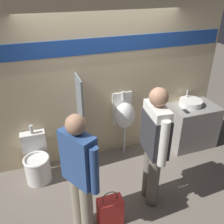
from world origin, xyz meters
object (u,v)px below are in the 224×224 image
urinal_near_counter (125,115)px  toilet (37,163)px  sink_basin (191,103)px  person_with_lanyard (80,173)px  shopping_bag (110,212)px  person_in_vest (154,141)px  cell_phone (186,111)px

urinal_near_counter → toilet: urinal_near_counter is taller
sink_basin → toilet: sink_basin is taller
sink_basin → person_with_lanyard: bearing=-152.3°
sink_basin → shopping_bag: 2.48m
person_with_lanyard → person_in_vest: bearing=-110.4°
sink_basin → cell_phone: sink_basin is taller
cell_phone → person_in_vest: 1.44m
toilet → person_with_lanyard: person_with_lanyard is taller
shopping_bag → person_with_lanyard: bearing=171.8°
cell_phone → toilet: bearing=177.7°
sink_basin → toilet: 2.90m
urinal_near_counter → shopping_bag: bearing=-118.0°
toilet → shopping_bag: (0.83, -1.21, -0.08)m
sink_basin → cell_phone: 0.28m
toilet → person_with_lanyard: size_ratio=0.52×
urinal_near_counter → person_with_lanyard: bearing=-129.1°
cell_phone → shopping_bag: cell_phone is taller
urinal_near_counter → cell_phone: bearing=-14.8°
person_in_vest → shopping_bag: person_in_vest is taller
urinal_near_counter → person_with_lanyard: (-1.09, -1.34, 0.15)m
person_with_lanyard → urinal_near_counter: bearing=-68.6°
sink_basin → urinal_near_counter: size_ratio=0.35×
person_in_vest → urinal_near_counter: bearing=2.6°
person_in_vest → toilet: bearing=61.8°
sink_basin → person_with_lanyard: (-2.36, -1.24, 0.06)m
sink_basin → toilet: bearing=-178.5°
shopping_bag → sink_basin: bearing=32.7°
sink_basin → shopping_bag: size_ratio=0.73×
cell_phone → shopping_bag: (-1.80, -1.11, -0.61)m
toilet → urinal_near_counter: bearing=6.3°
cell_phone → sink_basin: bearing=40.5°
cell_phone → person_with_lanyard: person_with_lanyard is taller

